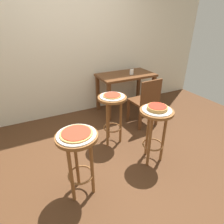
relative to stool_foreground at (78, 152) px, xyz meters
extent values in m
plane|color=#4C2D19|center=(0.49, 0.33, -0.55)|extent=(6.00, 6.00, 0.00)
cube|color=beige|center=(0.49, 1.98, 0.95)|extent=(6.00, 0.10, 3.00)
cylinder|color=brown|center=(0.00, 0.00, 0.17)|extent=(0.40, 0.40, 0.03)
cylinder|color=brown|center=(0.00, 0.13, -0.20)|extent=(0.04, 0.04, 0.71)
cylinder|color=brown|center=(-0.11, -0.06, -0.20)|extent=(0.04, 0.04, 0.71)
cylinder|color=brown|center=(0.11, -0.06, -0.20)|extent=(0.04, 0.04, 0.71)
torus|color=brown|center=(0.00, 0.00, -0.31)|extent=(0.27, 0.27, 0.02)
cylinder|color=silver|center=(0.00, 0.00, 0.20)|extent=(0.37, 0.37, 0.01)
cylinder|color=tan|center=(0.00, 0.00, 0.21)|extent=(0.31, 0.31, 0.01)
cylinder|color=#B23823|center=(0.00, 0.00, 0.22)|extent=(0.27, 0.27, 0.01)
cylinder|color=brown|center=(1.00, 0.08, 0.17)|extent=(0.40, 0.40, 0.03)
cylinder|color=brown|center=(1.00, 0.20, -0.20)|extent=(0.04, 0.04, 0.71)
cylinder|color=brown|center=(0.89, 0.01, -0.20)|extent=(0.04, 0.04, 0.71)
cylinder|color=brown|center=(1.11, 0.01, -0.20)|extent=(0.04, 0.04, 0.71)
torus|color=brown|center=(1.00, 0.08, -0.31)|extent=(0.27, 0.27, 0.02)
cylinder|color=silver|center=(1.00, 0.08, 0.20)|extent=(0.35, 0.35, 0.01)
cylinder|color=#B78442|center=(1.00, 0.08, 0.22)|extent=(0.24, 0.24, 0.04)
cylinder|color=red|center=(1.00, 0.08, 0.25)|extent=(0.21, 0.21, 0.01)
cylinder|color=brown|center=(0.71, 0.68, 0.17)|extent=(0.40, 0.40, 0.03)
cylinder|color=brown|center=(0.71, 0.81, -0.20)|extent=(0.04, 0.04, 0.71)
cylinder|color=brown|center=(0.61, 0.62, -0.20)|extent=(0.04, 0.04, 0.71)
cylinder|color=brown|center=(0.82, 0.62, -0.20)|extent=(0.04, 0.04, 0.71)
torus|color=brown|center=(0.71, 0.68, -0.31)|extent=(0.27, 0.27, 0.02)
cylinder|color=silver|center=(0.71, 0.68, 0.20)|extent=(0.34, 0.34, 0.01)
cylinder|color=#B78442|center=(0.71, 0.68, 0.21)|extent=(0.26, 0.26, 0.01)
cylinder|color=#B23823|center=(0.71, 0.68, 0.22)|extent=(0.23, 0.23, 0.01)
cube|color=#5B3319|center=(1.45, 1.56, 0.18)|extent=(1.08, 0.61, 0.04)
cube|color=#5B3319|center=(0.96, 1.30, -0.20)|extent=(0.06, 0.06, 0.72)
cube|color=#5B3319|center=(1.94, 1.30, -0.20)|extent=(0.06, 0.06, 0.72)
cube|color=#5B3319|center=(0.96, 1.81, -0.20)|extent=(0.06, 0.06, 0.72)
cube|color=#5B3319|center=(1.94, 1.81, -0.20)|extent=(0.06, 0.06, 0.72)
cylinder|color=silver|center=(1.54, 1.49, 0.25)|extent=(0.07, 0.07, 0.09)
cylinder|color=white|center=(1.52, 1.49, 0.24)|extent=(0.04, 0.04, 0.07)
cube|color=#5B3319|center=(1.45, 0.95, -0.12)|extent=(0.42, 0.42, 0.04)
cube|color=#5B3319|center=(1.46, 0.77, 0.10)|extent=(0.40, 0.05, 0.40)
cube|color=#5B3319|center=(1.62, 1.14, -0.35)|extent=(0.04, 0.04, 0.42)
cube|color=#5B3319|center=(1.26, 1.12, -0.35)|extent=(0.04, 0.04, 0.42)
cube|color=#5B3319|center=(1.64, 0.78, -0.35)|extent=(0.04, 0.04, 0.42)
cube|color=#5B3319|center=(1.28, 0.76, -0.35)|extent=(0.04, 0.04, 0.42)
camera|label=1|loc=(-0.34, -1.42, 1.16)|focal=29.55mm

